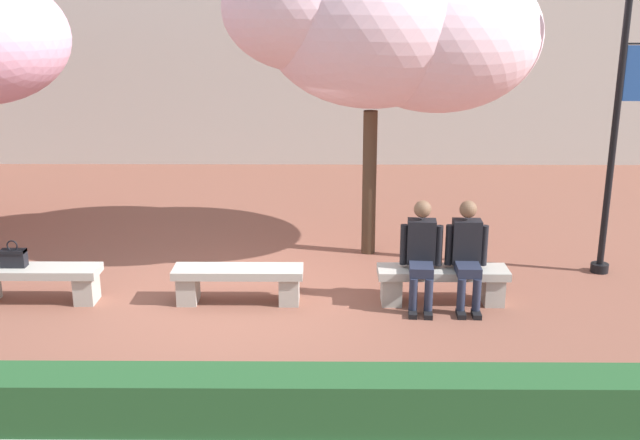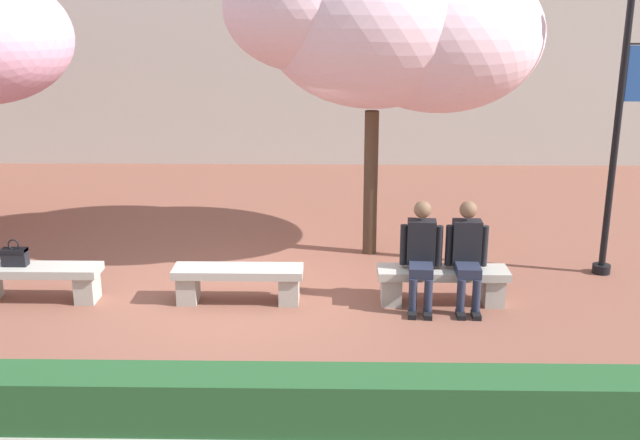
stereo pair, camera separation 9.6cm
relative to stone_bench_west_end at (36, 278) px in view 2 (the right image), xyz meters
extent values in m
plane|color=brown|center=(2.49, 0.00, -0.30)|extent=(100.00, 100.00, 0.00)
cube|color=#ADA89E|center=(0.00, 0.00, 0.10)|extent=(1.58, 0.43, 0.10)
cube|color=#ADA89E|center=(0.62, 0.00, -0.12)|extent=(0.24, 0.34, 0.35)
cube|color=#ADA89E|center=(2.49, 0.00, 0.10)|extent=(1.58, 0.43, 0.10)
cube|color=#ADA89E|center=(1.87, 0.00, -0.12)|extent=(0.24, 0.34, 0.35)
cube|color=#ADA89E|center=(3.12, 0.00, -0.12)|extent=(0.24, 0.34, 0.35)
cube|color=#ADA89E|center=(4.99, 0.00, 0.10)|extent=(1.58, 0.43, 0.10)
cube|color=#ADA89E|center=(4.37, 0.00, -0.12)|extent=(0.24, 0.34, 0.35)
cube|color=#ADA89E|center=(5.61, 0.00, -0.12)|extent=(0.24, 0.34, 0.35)
cube|color=black|center=(4.59, -0.41, -0.27)|extent=(0.12, 0.23, 0.06)
cylinder|color=#23283D|center=(4.60, -0.35, -0.06)|extent=(0.10, 0.10, 0.42)
cube|color=black|center=(4.77, -0.43, -0.27)|extent=(0.12, 0.23, 0.06)
cylinder|color=#23283D|center=(4.77, -0.37, -0.06)|extent=(0.10, 0.10, 0.42)
cube|color=#23283D|center=(4.70, -0.18, 0.21)|extent=(0.31, 0.42, 0.12)
cube|color=black|center=(4.72, 0.04, 0.48)|extent=(0.36, 0.25, 0.54)
sphere|color=brown|center=(4.72, 0.04, 0.89)|extent=(0.21, 0.21, 0.21)
cylinder|color=black|center=(4.51, 0.04, 0.44)|extent=(0.09, 0.09, 0.50)
cylinder|color=black|center=(4.93, 0.00, 0.44)|extent=(0.09, 0.09, 0.50)
cube|color=black|center=(5.16, -0.42, -0.27)|extent=(0.11, 0.22, 0.06)
cylinder|color=#23283D|center=(5.16, -0.36, -0.06)|extent=(0.10, 0.10, 0.42)
cube|color=black|center=(5.34, -0.42, -0.27)|extent=(0.11, 0.22, 0.06)
cylinder|color=#23283D|center=(5.34, -0.36, -0.06)|extent=(0.10, 0.10, 0.42)
cube|color=#23283D|center=(5.25, -0.18, 0.21)|extent=(0.29, 0.41, 0.12)
cube|color=black|center=(5.26, 0.04, 0.48)|extent=(0.35, 0.23, 0.54)
sphere|color=brown|center=(5.26, 0.04, 0.89)|extent=(0.21, 0.21, 0.21)
cylinder|color=black|center=(5.05, 0.03, 0.44)|extent=(0.09, 0.09, 0.50)
cylinder|color=black|center=(5.47, 0.01, 0.44)|extent=(0.09, 0.09, 0.50)
cube|color=black|center=(-0.24, 0.02, 0.26)|extent=(0.30, 0.14, 0.22)
cube|color=black|center=(-0.24, 0.01, 0.35)|extent=(0.30, 0.15, 0.04)
torus|color=black|center=(-0.24, 0.02, 0.42)|extent=(0.14, 0.02, 0.14)
cylinder|color=#473323|center=(4.19, 1.92, 0.75)|extent=(0.20, 0.20, 2.09)
ellipsoid|color=#F4CCDB|center=(4.19, 1.92, 2.96)|extent=(2.99, 3.17, 2.24)
ellipsoid|color=#F4CCDB|center=(3.28, 1.77, 3.18)|extent=(2.23, 2.43, 1.67)
ellipsoid|color=#F4CCDB|center=(5.09, 2.01, 2.83)|extent=(2.81, 2.97, 2.11)
cylinder|color=black|center=(7.32, 1.12, -0.24)|extent=(0.24, 0.24, 0.12)
cylinder|color=black|center=(7.32, 1.12, 1.66)|extent=(0.09, 0.09, 3.92)
cube|color=#234C93|center=(7.52, 1.12, 2.39)|extent=(0.30, 0.02, 0.70)
cube|color=#235128|center=(2.49, -3.37, 0.28)|extent=(9.73, 0.44, 0.44)
camera|label=1|loc=(3.56, -8.56, 3.26)|focal=42.00mm
camera|label=2|loc=(3.66, -8.56, 3.26)|focal=42.00mm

